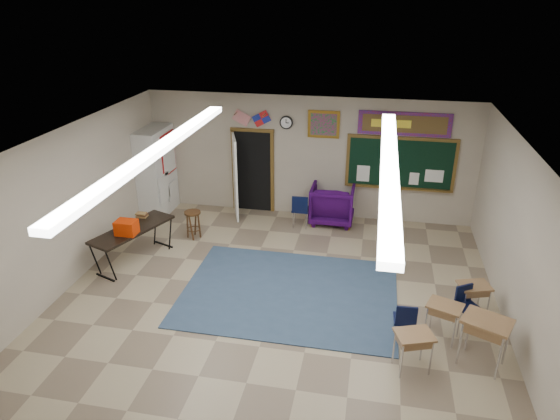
% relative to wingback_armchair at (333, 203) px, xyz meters
% --- Properties ---
extents(floor, '(9.00, 9.00, 0.00)m').
position_rel_wingback_armchair_xyz_m(floor, '(-0.67, -4.14, -0.48)').
color(floor, tan).
rests_on(floor, ground).
extents(back_wall, '(8.00, 0.04, 3.00)m').
position_rel_wingback_armchair_xyz_m(back_wall, '(-0.67, 0.36, 1.02)').
color(back_wall, '#B4A792').
rests_on(back_wall, floor).
extents(left_wall, '(0.04, 9.00, 3.00)m').
position_rel_wingback_armchair_xyz_m(left_wall, '(-4.67, -4.14, 1.02)').
color(left_wall, '#B4A792').
rests_on(left_wall, floor).
extents(right_wall, '(0.04, 9.00, 3.00)m').
position_rel_wingback_armchair_xyz_m(right_wall, '(3.33, -4.14, 1.02)').
color(right_wall, '#B4A792').
rests_on(right_wall, floor).
extents(ceiling, '(8.00, 9.00, 0.04)m').
position_rel_wingback_armchair_xyz_m(ceiling, '(-0.67, -4.14, 2.52)').
color(ceiling, white).
rests_on(ceiling, back_wall).
extents(area_rug, '(4.00, 3.00, 0.02)m').
position_rel_wingback_armchair_xyz_m(area_rug, '(-0.47, -3.34, -0.47)').
color(area_rug, '#354964').
rests_on(area_rug, floor).
extents(fluorescent_strips, '(3.86, 6.00, 0.10)m').
position_rel_wingback_armchair_xyz_m(fluorescent_strips, '(-0.67, -4.14, 2.46)').
color(fluorescent_strips, white).
rests_on(fluorescent_strips, ceiling).
extents(doorway, '(1.10, 0.89, 2.16)m').
position_rel_wingback_armchair_xyz_m(doorway, '(-2.17, 0.21, 0.58)').
color(doorway, black).
rests_on(doorway, back_wall).
extents(chalkboard, '(2.55, 0.14, 1.30)m').
position_rel_wingback_armchair_xyz_m(chalkboard, '(1.53, 0.32, 0.98)').
color(chalkboard, brown).
rests_on(chalkboard, back_wall).
extents(bulletin_board, '(2.10, 0.05, 0.55)m').
position_rel_wingback_armchair_xyz_m(bulletin_board, '(1.53, 0.32, 1.97)').
color(bulletin_board, '#A51A0E').
rests_on(bulletin_board, back_wall).
extents(framed_art_print, '(0.75, 0.05, 0.65)m').
position_rel_wingback_armchair_xyz_m(framed_art_print, '(-0.32, 0.32, 1.87)').
color(framed_art_print, olive).
rests_on(framed_art_print, back_wall).
extents(wall_clock, '(0.32, 0.05, 0.32)m').
position_rel_wingback_armchair_xyz_m(wall_clock, '(-1.22, 0.32, 1.87)').
color(wall_clock, black).
rests_on(wall_clock, back_wall).
extents(wall_flags, '(1.16, 0.06, 0.70)m').
position_rel_wingback_armchair_xyz_m(wall_flags, '(-2.07, 0.30, 2.00)').
color(wall_flags, red).
rests_on(wall_flags, back_wall).
extents(storage_cabinet, '(0.59, 1.25, 2.20)m').
position_rel_wingback_armchair_xyz_m(storage_cabinet, '(-4.38, -0.29, 0.62)').
color(storage_cabinet, silver).
rests_on(storage_cabinet, floor).
extents(wingback_armchair, '(1.04, 1.07, 0.96)m').
position_rel_wingback_armchair_xyz_m(wingback_armchair, '(0.00, 0.00, 0.00)').
color(wingback_armchair, '#250539').
rests_on(wingback_armchair, floor).
extents(student_chair_reading, '(0.42, 0.42, 0.84)m').
position_rel_wingback_armchair_xyz_m(student_chair_reading, '(-0.72, -0.41, -0.06)').
color(student_chair_reading, black).
rests_on(student_chair_reading, floor).
extents(student_chair_desk_a, '(0.38, 0.38, 0.74)m').
position_rel_wingback_armchair_xyz_m(student_chair_desk_a, '(1.59, -4.32, -0.11)').
color(student_chair_desk_a, black).
rests_on(student_chair_desk_a, floor).
extents(student_chair_desk_b, '(0.51, 0.51, 0.73)m').
position_rel_wingback_armchair_xyz_m(student_chair_desk_b, '(2.66, -3.77, -0.12)').
color(student_chair_desk_b, black).
rests_on(student_chair_desk_b, floor).
extents(student_desk_front_left, '(0.65, 0.57, 0.65)m').
position_rel_wingback_armchair_xyz_m(student_desk_front_left, '(2.21, -4.16, -0.12)').
color(student_desk_front_left, olive).
rests_on(student_desk_front_left, floor).
extents(student_desk_front_right, '(0.62, 0.53, 0.63)m').
position_rel_wingback_armchair_xyz_m(student_desk_front_right, '(2.77, -3.42, -0.13)').
color(student_desk_front_right, olive).
rests_on(student_desk_front_right, floor).
extents(student_desk_back_left, '(0.65, 0.56, 0.65)m').
position_rel_wingback_armchair_xyz_m(student_desk_back_left, '(1.69, -5.02, -0.12)').
color(student_desk_back_left, olive).
rests_on(student_desk_back_left, floor).
extents(student_desk_back_right, '(0.83, 0.75, 0.82)m').
position_rel_wingback_armchair_xyz_m(student_desk_back_right, '(2.74, -4.70, -0.03)').
color(student_desk_back_right, olive).
rests_on(student_desk_back_right, floor).
extents(folding_table, '(1.23, 1.95, 1.06)m').
position_rel_wingback_armchair_xyz_m(folding_table, '(-3.86, -2.78, -0.06)').
color(folding_table, black).
rests_on(folding_table, floor).
extents(wooden_stool, '(0.37, 0.37, 0.65)m').
position_rel_wingback_armchair_xyz_m(wooden_stool, '(-3.04, -1.50, -0.14)').
color(wooden_stool, '#4B2E16').
rests_on(wooden_stool, floor).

